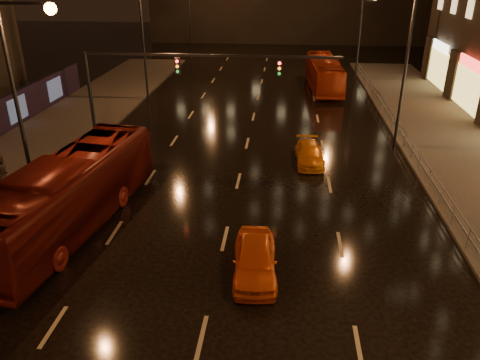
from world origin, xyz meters
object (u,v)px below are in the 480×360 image
object	(u,v)px
taxi_far	(309,154)
bus_red	(70,194)
pedestrian_c	(1,171)
taxi_near	(255,259)
bus_curb	(324,73)

from	to	relation	value
taxi_far	bus_red	bearing A→B (deg)	-144.53
taxi_far	pedestrian_c	world-z (taller)	pedestrian_c
taxi_near	taxi_far	size ratio (longest dim) A/B	1.05
bus_curb	pedestrian_c	distance (m)	30.11
pedestrian_c	bus_curb	bearing A→B (deg)	-55.76
bus_red	bus_curb	world-z (taller)	bus_red
bus_red	taxi_far	xyz separation A→B (m)	(11.00, 8.63, -1.10)
bus_red	pedestrian_c	xyz separation A→B (m)	(-5.27, 3.27, -0.56)
taxi_near	pedestrian_c	distance (m)	15.05
taxi_far	pedestrian_c	xyz separation A→B (m)	(-16.27, -5.36, 0.54)
bus_red	taxi_far	bearing A→B (deg)	45.74
bus_curb	taxi_far	size ratio (longest dim) A/B	2.71
bus_red	bus_curb	size ratio (longest dim) A/B	1.14
bus_red	bus_curb	xyz separation A→B (m)	(13.00, 27.20, -0.20)
taxi_near	taxi_far	bearing A→B (deg)	73.82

